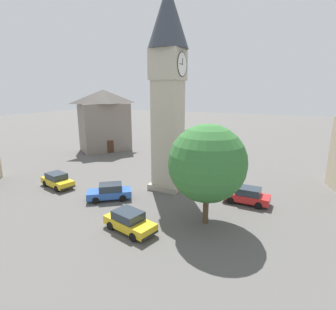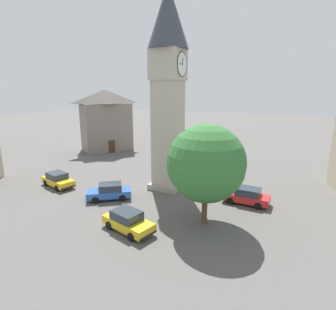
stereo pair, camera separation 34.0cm
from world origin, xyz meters
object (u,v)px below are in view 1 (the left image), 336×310
Objects in this scene: clock_tower at (168,74)px; pedestrian at (234,166)px; car_red_corner at (57,180)px; car_blue_kerb at (110,192)px; car_silver_kerb at (129,221)px; road_sign at (158,153)px; building_shop_left at (104,120)px; lamp_post at (208,149)px; tree at (207,163)px; car_white_side at (247,195)px.

pedestrian is at bearing 147.22° from clock_tower.
car_red_corner is at bearing -50.64° from pedestrian.
car_blue_kerb is 0.97× the size of car_silver_kerb.
clock_tower reaches higher than car_red_corner.
road_sign is (1.38, -9.97, 0.89)m from pedestrian.
car_red_corner is 18.96m from building_shop_left.
car_blue_kerb is at bearing -26.04° from lamp_post.
lamp_post is at bearing 75.36° from building_shop_left.
building_shop_left is (-17.02, -7.06, 4.48)m from car_red_corner.
pedestrian is 3.90m from lamp_post.
car_blue_kerb is 13.60m from lamp_post.
road_sign is (5.25, 13.10, -3.35)m from building_shop_left.
building_shop_left reaches higher than tree.
car_white_side is at bearing 64.35° from building_shop_left.
building_shop_left reaches higher than pedestrian.
tree is 0.76× the size of building_shop_left.
lamp_post reaches higher than car_red_corner.
car_silver_kerb is at bearing -51.82° from tree.
building_shop_left is (-17.75, -23.88, 0.41)m from tree.
building_shop_left is at bearing -123.89° from clock_tower.
car_silver_kerb is (9.41, 1.39, -10.89)m from clock_tower.
car_white_side is 6.97m from tree.
tree is 16.76m from road_sign.
car_white_side is 14.99m from road_sign.
pedestrian is (-8.68, -3.07, 0.25)m from car_white_side.
building_shop_left reaches higher than car_white_side.
pedestrian is (-8.11, 5.23, -10.64)m from clock_tower.
lamp_post reaches higher than car_silver_kerb.
car_silver_kerb is 0.57× the size of tree.
car_white_side is 0.90× the size of lamp_post.
car_white_side is at bearing 39.58° from lamp_post.
tree reaches higher than pedestrian.
tree is at bearing 53.39° from building_shop_left.
pedestrian reaches higher than car_red_corner.
car_red_corner is 19.60m from car_white_side.
tree is 13.16m from lamp_post.
building_shop_left is (-17.29, -14.23, 4.48)m from car_blue_kerb.
car_blue_kerb is 6.48m from car_silver_kerb.
tree is at bearing 87.27° from car_blue_kerb.
tree is at bearing 87.51° from car_red_corner.
clock_tower is at bearing -93.89° from car_white_side.
pedestrian reaches higher than car_white_side.
road_sign is at bearing -90.03° from lamp_post.
building_shop_left is at bearing -115.65° from car_white_side.
clock_tower is at bearing 145.65° from car_blue_kerb.
tree reaches higher than car_red_corner.
car_white_side is at bearing 156.50° from tree.
road_sign is (-12.50, -10.78, -2.93)m from tree.
road_sign is (-11.76, 6.05, 1.14)m from car_red_corner.
lamp_post is (-12.49, -3.78, -1.70)m from tree.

